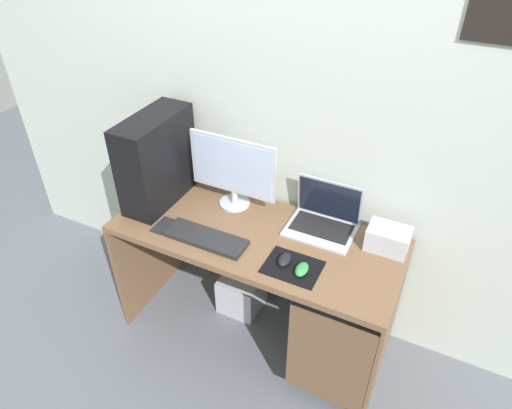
{
  "coord_description": "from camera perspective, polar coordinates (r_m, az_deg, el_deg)",
  "views": [
    {
      "loc": [
        0.79,
        -1.6,
        2.26
      ],
      "look_at": [
        0.0,
        0.0,
        0.95
      ],
      "focal_mm": 32.13,
      "sensor_mm": 36.0,
      "label": 1
    }
  ],
  "objects": [
    {
      "name": "monitor",
      "position": [
        2.4,
        -2.9,
        4.24
      ],
      "size": [
        0.49,
        0.17,
        0.41
      ],
      "color": "#B7BCC6",
      "rests_on": "desk"
    },
    {
      "name": "ground_plane",
      "position": [
        2.88,
        0.0,
        -15.42
      ],
      "size": [
        8.0,
        8.0,
        0.0
      ],
      "primitive_type": "plane",
      "color": "slate"
    },
    {
      "name": "mouse_right",
      "position": [
        2.11,
        5.72,
        -8.03
      ],
      "size": [
        0.06,
        0.1,
        0.03
      ],
      "primitive_type": "ellipsoid",
      "color": "#338C4C",
      "rests_on": "mousepad"
    },
    {
      "name": "projector",
      "position": [
        2.29,
        16.11,
        -4.12
      ],
      "size": [
        0.2,
        0.14,
        0.12
      ],
      "primitive_type": "cube",
      "color": "#B7BCC6",
      "rests_on": "desk"
    },
    {
      "name": "pc_tower",
      "position": [
        2.49,
        -12.24,
        5.48
      ],
      "size": [
        0.19,
        0.47,
        0.5
      ],
      "primitive_type": "cube",
      "color": "black",
      "rests_on": "desk"
    },
    {
      "name": "desk",
      "position": [
        2.41,
        0.3,
        -6.71
      ],
      "size": [
        1.48,
        0.61,
        0.77
      ],
      "color": "brown",
      "rests_on": "ground_plane"
    },
    {
      "name": "wall_back",
      "position": [
        2.31,
        3.92,
        11.64
      ],
      "size": [
        4.0,
        0.05,
        2.6
      ],
      "color": "beige",
      "rests_on": "ground_plane"
    },
    {
      "name": "subwoofer",
      "position": [
        2.92,
        -1.75,
        -10.81
      ],
      "size": [
        0.25,
        0.25,
        0.25
      ],
      "primitive_type": "cube",
      "color": "#B7BCC6",
      "rests_on": "ground_plane"
    },
    {
      "name": "cell_phone",
      "position": [
        2.41,
        -11.5,
        -2.58
      ],
      "size": [
        0.07,
        0.13,
        0.01
      ],
      "primitive_type": "cube",
      "color": "#232326",
      "rests_on": "desk"
    },
    {
      "name": "mouse_left",
      "position": [
        2.15,
        3.6,
        -6.86
      ],
      "size": [
        0.06,
        0.1,
        0.03
      ],
      "primitive_type": "ellipsoid",
      "color": "black",
      "rests_on": "mousepad"
    },
    {
      "name": "keyboard",
      "position": [
        2.29,
        -6.25,
        -4.18
      ],
      "size": [
        0.42,
        0.14,
        0.02
      ],
      "primitive_type": "cube",
      "color": "#232326",
      "rests_on": "desk"
    },
    {
      "name": "mousepad",
      "position": [
        2.15,
        4.59,
        -7.76
      ],
      "size": [
        0.26,
        0.2,
        0.0
      ],
      "primitive_type": "cube",
      "color": "black",
      "rests_on": "desk"
    },
    {
      "name": "laptop",
      "position": [
        2.36,
        8.4,
        -1.84
      ],
      "size": [
        0.34,
        0.25,
        0.25
      ],
      "color": "#B7BCC6",
      "rests_on": "desk"
    }
  ]
}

